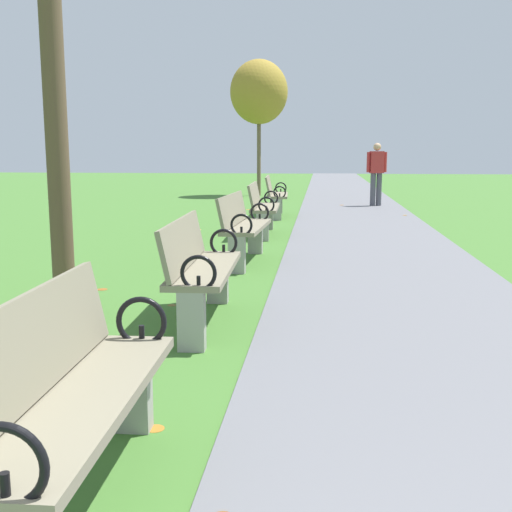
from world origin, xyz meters
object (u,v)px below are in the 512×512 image
(park_bench_6, at_px, (275,195))
(tree_2, at_px, (259,92))
(park_bench_4, at_px, (243,226))
(park_bench_5, at_px, (262,207))
(park_bench_3, at_px, (200,268))
(park_bench_2, at_px, (67,397))
(pedestrian_walking, at_px, (377,171))

(park_bench_6, xyz_separation_m, tree_2, (-1.00, 6.44, 2.77))
(park_bench_4, bearing_deg, park_bench_5, 90.00)
(park_bench_3, height_order, park_bench_5, same)
(park_bench_2, bearing_deg, tree_2, 93.17)
(park_bench_6, bearing_deg, park_bench_4, -90.00)
(park_bench_3, bearing_deg, park_bench_2, -90.00)
(park_bench_3, bearing_deg, park_bench_5, 90.00)
(park_bench_3, relative_size, tree_2, 0.38)
(park_bench_4, xyz_separation_m, park_bench_6, (0.00, 5.78, 0.00))
(park_bench_2, relative_size, park_bench_6, 0.99)
(park_bench_6, distance_m, pedestrian_walking, 3.74)
(park_bench_3, height_order, pedestrian_walking, pedestrian_walking)
(park_bench_2, distance_m, park_bench_5, 8.53)
(park_bench_2, distance_m, park_bench_4, 5.80)
(park_bench_5, xyz_separation_m, tree_2, (-1.00, 9.49, 2.77))
(park_bench_6, height_order, pedestrian_walking, pedestrian_walking)
(park_bench_3, xyz_separation_m, park_bench_5, (-0.00, 5.70, 0.00))
(park_bench_4, relative_size, pedestrian_walking, 1.00)
(park_bench_5, distance_m, tree_2, 9.94)
(park_bench_5, height_order, pedestrian_walking, pedestrian_walking)
(tree_2, bearing_deg, park_bench_6, -81.18)
(park_bench_2, bearing_deg, park_bench_6, 90.00)
(park_bench_4, distance_m, park_bench_5, 2.74)
(park_bench_4, bearing_deg, tree_2, 94.67)
(park_bench_3, xyz_separation_m, tree_2, (-1.00, 15.19, 2.77))
(park_bench_3, relative_size, park_bench_6, 1.00)
(tree_2, bearing_deg, park_bench_5, -83.99)
(tree_2, relative_size, pedestrian_walking, 2.64)
(park_bench_2, bearing_deg, park_bench_3, 90.00)
(pedestrian_walking, bearing_deg, tree_2, 133.37)
(park_bench_4, distance_m, pedestrian_walking, 8.94)
(park_bench_4, height_order, park_bench_6, same)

